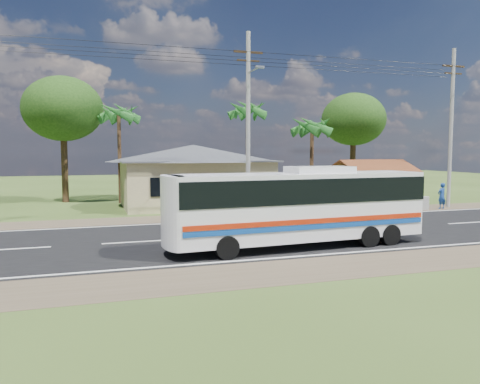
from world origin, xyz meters
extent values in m
plane|color=#334819|center=(0.00, 0.00, 0.00)|extent=(120.00, 120.00, 0.00)
cube|color=black|center=(0.00, 0.00, 0.01)|extent=(120.00, 10.00, 0.02)
cube|color=brown|center=(0.00, 6.50, 0.01)|extent=(120.00, 3.00, 0.01)
cube|color=brown|center=(0.00, -6.50, 0.01)|extent=(120.00, 3.00, 0.01)
cube|color=silver|center=(0.00, 4.70, 0.03)|extent=(120.00, 0.15, 0.01)
cube|color=silver|center=(0.00, -4.70, 0.03)|extent=(120.00, 0.15, 0.01)
cube|color=silver|center=(0.00, 0.00, 0.03)|extent=(120.00, 0.15, 0.01)
cube|color=tan|center=(1.00, 13.00, 1.60)|extent=(10.00, 8.00, 3.20)
cube|color=#4C4F54|center=(1.00, 13.00, 3.25)|extent=(10.60, 8.60, 0.10)
pyramid|color=#4C4F54|center=(1.00, 13.00, 4.40)|extent=(12.40, 10.00, 1.20)
cube|color=black|center=(-2.00, 8.98, 1.70)|extent=(1.20, 0.08, 1.20)
cube|color=black|center=(1.00, 8.98, 1.70)|extent=(1.20, 0.08, 1.20)
cube|color=black|center=(4.00, 8.98, 1.70)|extent=(1.20, 0.08, 1.20)
cylinder|color=#372614|center=(10.70, 6.70, 1.30)|extent=(0.16, 0.16, 2.60)
cylinder|color=#372614|center=(10.70, 10.30, 1.30)|extent=(0.16, 0.16, 2.60)
cylinder|color=#372614|center=(15.30, 6.70, 1.30)|extent=(0.16, 0.16, 2.60)
cylinder|color=#372614|center=(15.30, 10.30, 1.30)|extent=(0.16, 0.16, 2.60)
cube|color=brown|center=(13.00, 7.40, 2.90)|extent=(5.20, 2.28, 0.90)
cube|color=brown|center=(13.00, 9.60, 2.90)|extent=(5.20, 2.28, 0.90)
cube|color=#372614|center=(13.00, 8.50, 3.25)|extent=(5.20, 0.12, 0.12)
cube|color=#9E9E99|center=(12.00, 5.60, 0.45)|extent=(7.00, 0.30, 0.90)
cylinder|color=#9E9E99|center=(3.00, 6.50, 5.50)|extent=(0.26, 0.26, 11.00)
cube|color=#372614|center=(3.00, 6.50, 9.80)|extent=(1.80, 0.12, 0.12)
cube|color=#372614|center=(3.00, 6.50, 9.30)|extent=(1.40, 0.10, 0.10)
cylinder|color=#9E9E99|center=(18.00, 6.50, 5.50)|extent=(0.26, 0.26, 11.00)
cube|color=#372614|center=(18.00, 6.50, 9.80)|extent=(1.80, 0.12, 0.12)
cube|color=#372614|center=(18.00, 6.50, 9.30)|extent=(1.40, 0.10, 0.10)
cylinder|color=gray|center=(3.00, 5.50, 8.60)|extent=(0.08, 2.00, 0.08)
cube|color=gray|center=(3.00, 4.50, 8.60)|extent=(0.50, 0.18, 0.12)
cylinder|color=black|center=(-5.00, 6.50, 9.60)|extent=(16.00, 0.02, 0.02)
cylinder|color=black|center=(10.50, 6.50, 9.60)|extent=(15.00, 0.02, 0.02)
cylinder|color=#47301E|center=(9.50, 11.00, 3.00)|extent=(0.28, 0.28, 6.00)
cylinder|color=#47301E|center=(6.00, 15.50, 3.75)|extent=(0.28, 0.28, 7.50)
cylinder|color=#47301E|center=(-4.00, 16.00, 3.50)|extent=(0.28, 0.28, 7.00)
cylinder|color=#47301E|center=(-8.00, 18.00, 2.97)|extent=(0.50, 0.50, 5.95)
ellipsoid|color=#16330E|center=(-8.00, 18.00, 7.15)|extent=(6.00, 6.00, 4.92)
cylinder|color=#47301E|center=(16.00, 16.00, 2.80)|extent=(0.50, 0.50, 5.60)
ellipsoid|color=#16330E|center=(16.00, 16.00, 6.72)|extent=(5.60, 5.60, 4.59)
cube|color=silver|center=(2.00, -3.08, 1.72)|extent=(10.70, 2.81, 2.65)
cube|color=black|center=(2.00, -3.08, 2.38)|extent=(10.75, 2.87, 0.97)
cube|color=black|center=(-3.29, -3.39, 2.07)|extent=(0.22, 2.03, 1.59)
cube|color=#A4210A|center=(2.06, -4.20, 1.24)|extent=(10.40, 0.64, 0.19)
cube|color=navy|center=(2.06, -4.20, 1.01)|extent=(10.40, 0.64, 0.19)
cube|color=silver|center=(2.88, -3.03, 3.18)|extent=(2.72, 1.56, 0.26)
cylinder|color=black|center=(-1.47, -4.30, 0.44)|extent=(0.90, 0.36, 0.88)
cylinder|color=black|center=(-1.58, -2.27, 0.44)|extent=(0.90, 0.36, 0.88)
cylinder|color=black|center=(4.70, -3.94, 0.44)|extent=(0.90, 0.36, 0.88)
cylinder|color=black|center=(4.58, -1.92, 0.44)|extent=(0.90, 0.36, 0.88)
cylinder|color=black|center=(5.76, -3.88, 0.44)|extent=(0.90, 0.36, 0.88)
cylinder|color=black|center=(5.64, -1.85, 0.44)|extent=(0.90, 0.36, 0.88)
imported|color=black|center=(5.09, 4.93, 0.48)|extent=(1.94, 1.16, 0.96)
imported|color=navy|center=(16.73, 5.72, 0.89)|extent=(0.71, 0.53, 1.78)
camera|label=1|loc=(-6.12, -20.36, 3.93)|focal=35.00mm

